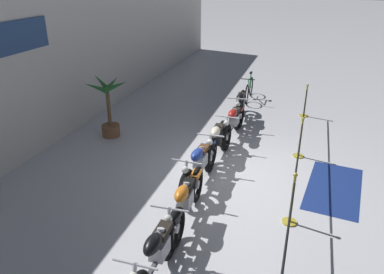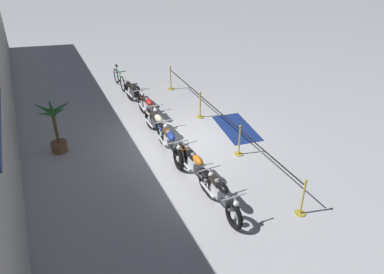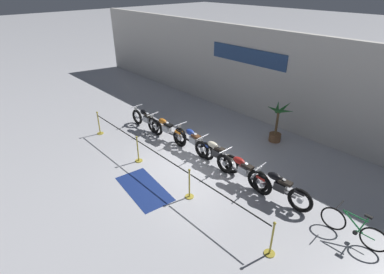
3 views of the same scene
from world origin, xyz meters
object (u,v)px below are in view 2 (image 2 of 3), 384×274
object	(u,v)px
motorcycle_blue_2	(169,143)
potted_palm_left_of_row	(56,128)
bicycle	(119,79)
stanchion_far_left	(239,134)
motorcycle_red_4	(148,108)
floor_banner	(237,128)
stanchion_mid_right	(200,109)
motorcycle_cream_3	(157,125)
motorcycle_black_0	(219,194)
motorcycle_orange_1	(195,166)
motorcycle_black_5	(136,95)
stanchion_mid_left	(239,145)
stanchion_far_right	(171,81)

from	to	relation	value
motorcycle_blue_2	potted_palm_left_of_row	distance (m)	3.57
bicycle	stanchion_far_left	distance (m)	7.21
motorcycle_blue_2	motorcycle_red_4	size ratio (longest dim) A/B	0.99
potted_palm_left_of_row	floor_banner	world-z (taller)	potted_palm_left_of_row
motorcycle_red_4	stanchion_mid_right	size ratio (longest dim) A/B	2.21
motorcycle_blue_2	stanchion_far_left	bearing A→B (deg)	-111.87
motorcycle_cream_3	potted_palm_left_of_row	size ratio (longest dim) A/B	1.21
motorcycle_black_0	motorcycle_blue_2	xyz separation A→B (m)	(2.84, 0.22, -0.00)
potted_palm_left_of_row	motorcycle_blue_2	bearing A→B (deg)	-118.90
motorcycle_orange_1	stanchion_far_left	size ratio (longest dim) A/B	0.27
motorcycle_orange_1	motorcycle_cream_3	distance (m)	2.79
motorcycle_black_0	potted_palm_left_of_row	distance (m)	5.65
motorcycle_black_5	potted_palm_left_of_row	bearing A→B (deg)	124.49
motorcycle_blue_2	stanchion_mid_left	xyz separation A→B (m)	(-0.84, -2.00, -0.10)
stanchion_far_left	floor_banner	xyz separation A→B (m)	(1.49, -0.82, -0.72)
motorcycle_cream_3	bicycle	size ratio (longest dim) A/B	1.24
stanchion_far_left	stanchion_mid_right	bearing A→B (deg)	-0.00
stanchion_far_right	floor_banner	distance (m)	4.38
motorcycle_red_4	potted_palm_left_of_row	distance (m)	3.44
stanchion_far_right	potted_palm_left_of_row	bearing A→B (deg)	122.53
stanchion_far_right	floor_banner	world-z (taller)	stanchion_far_right
motorcycle_blue_2	stanchion_far_left	size ratio (longest dim) A/B	0.26
bicycle	stanchion_mid_right	size ratio (longest dim) A/B	1.62
motorcycle_black_5	bicycle	xyz separation A→B (m)	(2.19, 0.09, -0.11)
stanchion_mid_left	floor_banner	world-z (taller)	stanchion_mid_left
floor_banner	potted_palm_left_of_row	bearing A→B (deg)	86.87
motorcycle_black_5	stanchion_mid_right	distance (m)	2.71
motorcycle_cream_3	stanchion_far_left	distance (m)	2.87
bicycle	motorcycle_black_5	bearing A→B (deg)	-177.52
motorcycle_orange_1	stanchion_far_right	distance (m)	6.74
motorcycle_cream_3	motorcycle_blue_2	bearing A→B (deg)	177.82
motorcycle_blue_2	stanchion_mid_left	distance (m)	2.17
motorcycle_black_0	stanchion_mid_right	world-z (taller)	stanchion_mid_right
motorcycle_cream_3	motorcycle_black_5	distance (m)	2.65
motorcycle_orange_1	floor_banner	xyz separation A→B (m)	(2.19, -2.65, -0.47)
motorcycle_orange_1	stanchion_mid_right	size ratio (longest dim) A/B	2.30
potted_palm_left_of_row	bicycle	bearing A→B (deg)	-35.37
motorcycle_black_5	floor_banner	size ratio (longest dim) A/B	0.99
motorcycle_orange_1	stanchion_far_left	bearing A→B (deg)	-68.95
stanchion_mid_left	motorcycle_red_4	bearing A→B (deg)	27.64
motorcycle_orange_1	potted_palm_left_of_row	size ratio (longest dim) A/B	1.38
stanchion_mid_left	stanchion_mid_right	distance (m)	2.83
motorcycle_cream_3	stanchion_far_left	world-z (taller)	stanchion_far_left
motorcycle_red_4	stanchion_mid_left	bearing A→B (deg)	-152.36
stanchion_far_left	stanchion_far_right	size ratio (longest dim) A/B	8.47
motorcycle_red_4	stanchion_far_right	xyz separation A→B (m)	(2.36, -1.81, -0.10)
motorcycle_blue_2	motorcycle_orange_1	bearing A→B (deg)	-173.50
motorcycle_red_4	stanchion_mid_right	world-z (taller)	stanchion_mid_right
motorcycle_black_0	bicycle	world-z (taller)	bicycle
motorcycle_red_4	bicycle	bearing A→B (deg)	2.84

